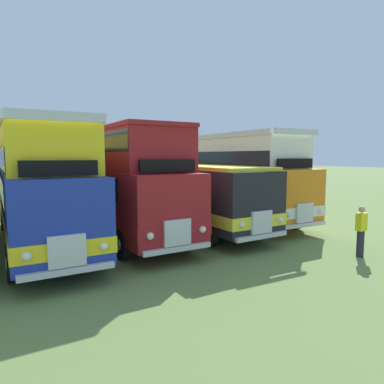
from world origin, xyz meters
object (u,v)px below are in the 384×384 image
Objects in this scene: bus_seventh_in_row at (119,178)px; marshal_person at (361,231)px; bus_eighth_in_row at (181,190)px; bus_sixth_in_row at (38,183)px; bus_ninth_in_row at (230,175)px.

bus_seventh_in_row is 6.11× the size of marshal_person.
bus_seventh_in_row reaches higher than bus_eighth_in_row.
bus_seventh_in_row is at bearing -177.50° from bus_eighth_in_row.
bus_seventh_in_row is at bearing 127.24° from marshal_person.
bus_eighth_in_row is (3.20, 0.14, -0.71)m from bus_seventh_in_row.
bus_sixth_in_row is at bearing -179.60° from bus_seventh_in_row.
bus_seventh_in_row is 9.63m from marshal_person.
bus_seventh_in_row reaches higher than marshal_person.
bus_eighth_in_row is at bearing 2.50° from bus_seventh_in_row.
bus_seventh_in_row is at bearing -175.78° from bus_ninth_in_row.
bus_ninth_in_row is (6.42, 0.47, -0.11)m from bus_seventh_in_row.
marshal_person is (2.55, -7.70, -0.87)m from bus_eighth_in_row.
bus_sixth_in_row is 11.80m from marshal_person.
bus_eighth_in_row is 3.29m from bus_ninth_in_row.
marshal_person is at bearing -40.10° from bus_sixth_in_row.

